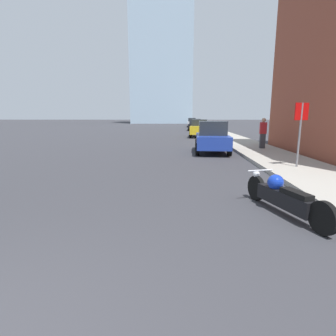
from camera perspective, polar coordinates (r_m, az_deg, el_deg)
The scene contains 9 objects.
sidewalk at distance 41.62m, azimuth 9.17°, elevation 8.34°, with size 2.71×240.00×0.15m.
distant_tower at distance 90.99m, azimuth -1.09°, elevation 26.95°, with size 18.35×18.35×53.79m.
motorcycle at distance 5.77m, azimuth 23.68°, elevation -5.58°, with size 0.99×2.41×0.76m.
parked_car_blue at distance 14.66m, azimuth 9.57°, elevation 6.62°, with size 1.93×4.06×1.71m.
parked_car_yellow at distance 26.23m, azimuth 6.83°, elevation 8.63°, with size 2.07×4.70×1.70m.
parked_car_black at distance 39.40m, azimuth 5.92°, elevation 9.36°, with size 2.25×4.64×1.67m.
parked_car_silver at distance 52.57m, azimuth 5.23°, elevation 9.84°, with size 1.92×3.93×1.77m.
stop_sign at distance 10.50m, azimuth 26.90°, elevation 8.60°, with size 0.57×0.26×2.27m.
pedestrian at distance 16.14m, azimuth 19.96°, elevation 7.23°, with size 0.36×0.24×1.73m.
Camera 1 is at (1.95, -1.35, 1.92)m, focal length 28.00 mm.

